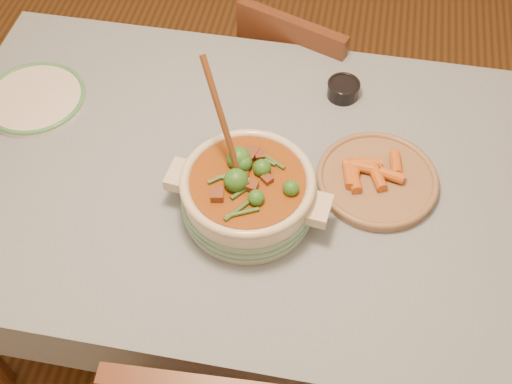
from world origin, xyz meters
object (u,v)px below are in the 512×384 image
dining_table (238,192)px  fried_plate (377,178)px  white_plate (35,98)px  condiment_bowl (343,88)px  stew_casserole (248,192)px  chair_far (301,84)px

dining_table → fried_plate: bearing=4.5°
white_plate → fried_plate: fried_plate is taller
dining_table → condiment_bowl: bearing=53.9°
dining_table → stew_casserole: bearing=-66.8°
dining_table → chair_far: bearing=82.0°
dining_table → condiment_bowl: size_ratio=17.08×
white_plate → condiment_bowl: condiment_bowl is taller
white_plate → fried_plate: bearing=-6.9°
dining_table → chair_far: size_ratio=2.03×
dining_table → fried_plate: 0.39m
condiment_bowl → fried_plate: size_ratio=0.28×
condiment_bowl → chair_far: chair_far is taller
chair_far → condiment_bowl: bearing=136.2°
white_plate → chair_far: size_ratio=0.43×
stew_casserole → fried_plate: size_ratio=1.21×
condiment_bowl → fried_plate: 0.33m
stew_casserole → dining_table: bearing=113.2°
dining_table → fried_plate: (0.37, 0.03, 0.11)m
fried_plate → chair_far: size_ratio=0.42×
dining_table → white_plate: (-0.63, 0.15, 0.11)m
fried_plate → chair_far: chair_far is taller
dining_table → condiment_bowl: condiment_bowl is taller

